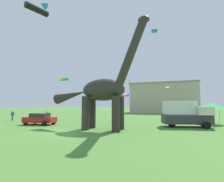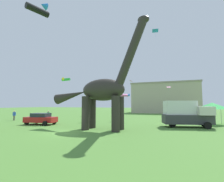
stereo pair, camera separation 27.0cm
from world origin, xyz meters
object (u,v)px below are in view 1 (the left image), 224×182
(person_near_flyer, at_px, (13,115))
(kite_trailing, at_px, (154,31))
(parked_box_truck, at_px, (185,113))
(person_watching_child, at_px, (82,118))
(festival_canopy_tent, at_px, (211,106))
(dinosaur_sculpture, at_px, (103,90))
(kite_drifting, at_px, (130,81))
(kite_far_right, at_px, (124,95))
(parked_sedan_left, at_px, (40,119))
(kite_apex, at_px, (167,87))
(person_vendor_side, at_px, (47,115))
(kite_high_right, at_px, (38,9))
(kite_mid_left, at_px, (100,86))
(kite_far_left, at_px, (64,79))

(person_near_flyer, xyz_separation_m, kite_trailing, (23.33, 6.02, 13.77))
(parked_box_truck, height_order, kite_trailing, kite_trailing)
(person_watching_child, distance_m, festival_canopy_tent, 18.74)
(dinosaur_sculpture, height_order, kite_drifting, dinosaur_sculpture)
(person_watching_child, xyz_separation_m, kite_far_right, (4.97, 5.98, 3.63))
(kite_drifting, bearing_deg, parked_sedan_left, -110.97)
(kite_apex, distance_m, kite_trailing, 10.86)
(person_vendor_side, bearing_deg, person_watching_child, -108.36)
(festival_canopy_tent, height_order, kite_apex, kite_apex)
(parked_sedan_left, distance_m, festival_canopy_tent, 24.04)
(parked_box_truck, height_order, kite_far_right, kite_far_right)
(person_near_flyer, bearing_deg, parked_sedan_left, -62.08)
(festival_canopy_tent, xyz_separation_m, kite_drifting, (-14.50, 11.38, 5.85))
(dinosaur_sculpture, xyz_separation_m, kite_high_right, (-8.15, -1.52, 10.31))
(kite_high_right, distance_m, kite_mid_left, 24.03)
(person_near_flyer, distance_m, kite_high_right, 17.94)
(kite_high_right, height_order, kite_far_right, kite_high_right)
(kite_high_right, bearing_deg, kite_trailing, 41.31)
(dinosaur_sculpture, bearing_deg, kite_far_left, 106.24)
(kite_apex, distance_m, kite_mid_left, 17.34)
(dinosaur_sculpture, bearing_deg, person_near_flyer, 139.06)
(parked_box_truck, xyz_separation_m, person_vendor_side, (-20.07, -1.15, -0.59))
(festival_canopy_tent, xyz_separation_m, kite_mid_left, (-22.35, 11.33, 5.00))
(person_watching_child, distance_m, kite_mid_left, 18.12)
(kite_drifting, bearing_deg, person_near_flyer, -133.18)
(kite_drifting, distance_m, kite_far_left, 18.20)
(person_near_flyer, distance_m, kite_apex, 28.31)
(person_near_flyer, distance_m, kite_trailing, 27.75)
(parked_sedan_left, height_order, kite_far_right, kite_far_right)
(person_watching_child, bearing_deg, kite_drifting, 77.58)
(dinosaur_sculpture, relative_size, kite_drifting, 10.43)
(parked_box_truck, distance_m, kite_high_right, 22.44)
(kite_apex, xyz_separation_m, kite_trailing, (-1.69, -6.23, 8.73))
(festival_canopy_tent, distance_m, kite_mid_left, 25.55)
(parked_sedan_left, distance_m, kite_mid_left, 21.32)
(person_vendor_side, distance_m, kite_far_left, 20.01)
(parked_box_truck, bearing_deg, kite_drifting, 107.88)
(kite_far_left, bearing_deg, kite_apex, -8.30)
(kite_mid_left, bearing_deg, kite_trailing, -37.56)
(parked_sedan_left, relative_size, parked_box_truck, 0.74)
(person_vendor_side, distance_m, person_near_flyer, 7.07)
(kite_apex, distance_m, kite_drifting, 10.35)
(person_watching_child, relative_size, kite_far_right, 0.72)
(festival_canopy_tent, relative_size, kite_far_left, 1.20)
(person_watching_child, height_order, kite_high_right, kite_high_right)
(person_vendor_side, relative_size, festival_canopy_tent, 0.55)
(festival_canopy_tent, bearing_deg, kite_high_right, -150.75)
(person_vendor_side, bearing_deg, parked_sedan_left, 179.40)
(parked_box_truck, height_order, festival_canopy_tent, parked_box_truck)
(person_watching_child, bearing_deg, kite_apex, 42.08)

